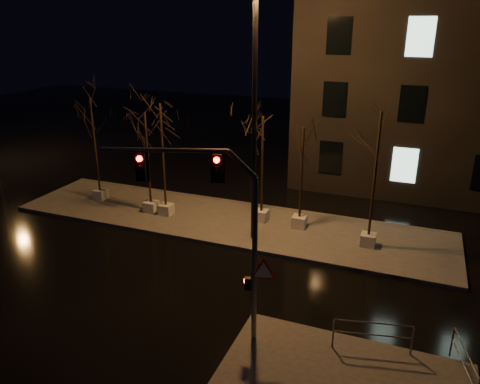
% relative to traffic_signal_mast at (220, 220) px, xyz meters
% --- Properties ---
extents(ground, '(90.00, 90.00, 0.00)m').
position_rel_traffic_signal_mast_xyz_m(ground, '(-3.55, 2.53, -4.19)').
color(ground, black).
rests_on(ground, ground).
extents(median, '(22.00, 5.00, 0.15)m').
position_rel_traffic_signal_mast_xyz_m(median, '(-3.55, 8.53, -4.11)').
color(median, '#4B4943').
rests_on(median, ground).
extents(tree_0, '(1.80, 1.80, 5.80)m').
position_rel_traffic_signal_mast_xyz_m(tree_0, '(-11.18, 8.61, 0.36)').
color(tree_0, beige).
rests_on(tree_0, median).
extents(tree_1, '(1.80, 1.80, 5.37)m').
position_rel_traffic_signal_mast_xyz_m(tree_1, '(-7.56, 8.07, 0.04)').
color(tree_1, beige).
rests_on(tree_1, median).
extents(tree_2, '(1.80, 1.80, 5.86)m').
position_rel_traffic_signal_mast_xyz_m(tree_2, '(-6.66, 8.03, 0.41)').
color(tree_2, beige).
rests_on(tree_2, median).
extents(tree_3, '(1.80, 1.80, 5.40)m').
position_rel_traffic_signal_mast_xyz_m(tree_3, '(-1.83, 9.08, 0.06)').
color(tree_3, beige).
rests_on(tree_3, median).
extents(tree_4, '(1.80, 1.80, 5.02)m').
position_rel_traffic_signal_mast_xyz_m(tree_4, '(0.12, 9.06, -0.23)').
color(tree_4, beige).
rests_on(tree_4, median).
extents(tree_5, '(1.80, 1.80, 6.16)m').
position_rel_traffic_signal_mast_xyz_m(tree_5, '(3.48, 8.22, 0.63)').
color(tree_5, beige).
rests_on(tree_5, median).
extents(traffic_signal_mast, '(4.82, 1.60, 6.14)m').
position_rel_traffic_signal_mast_xyz_m(traffic_signal_mast, '(0.00, 0.00, 0.00)').
color(traffic_signal_mast, '#56585D').
rests_on(traffic_signal_mast, sidewalk_corner).
extents(streetlight_main, '(2.71, 0.75, 10.84)m').
position_rel_traffic_signal_mast_xyz_m(streetlight_main, '(-1.56, 7.13, 2.22)').
color(streetlight_main, black).
rests_on(streetlight_main, median).
extents(guard_rail_a, '(2.31, 0.55, 1.02)m').
position_rel_traffic_signal_mast_xyz_m(guard_rail_a, '(4.47, 1.03, -3.37)').
color(guard_rail_a, '#56585D').
rests_on(guard_rail_a, sidewalk_corner).
extents(guard_rail_b, '(0.56, 2.10, 1.02)m').
position_rel_traffic_signal_mast_xyz_m(guard_rail_b, '(6.95, 0.64, -3.38)').
color(guard_rail_b, '#56585D').
rests_on(guard_rail_b, sidewalk_corner).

